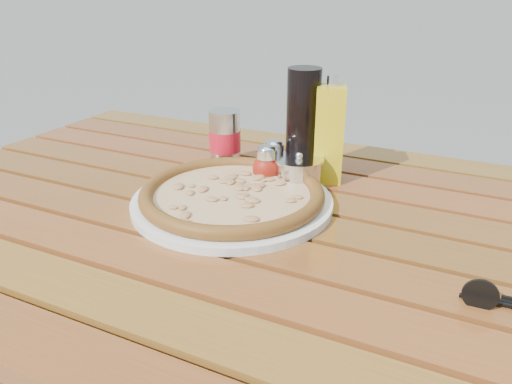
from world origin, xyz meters
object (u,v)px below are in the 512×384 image
at_px(oregano_shaker, 274,160).
at_px(parmesan_tin, 299,172).
at_px(table, 251,249).
at_px(pizza, 232,194).
at_px(soda_can, 225,139).
at_px(pepper_shaker, 266,165).
at_px(dark_bottle, 303,124).
at_px(plate, 232,202).
at_px(olive_oil_cruet, 329,134).
at_px(sunglasses, 508,301).

bearing_deg(oregano_shaker, parmesan_tin, -19.50).
bearing_deg(table, oregano_shaker, 100.52).
xyz_separation_m(pizza, soda_can, (-0.11, 0.18, 0.04)).
xyz_separation_m(table, pepper_shaker, (-0.03, 0.13, 0.11)).
bearing_deg(dark_bottle, plate, -108.07).
xyz_separation_m(plate, pizza, (0.00, 0.00, 0.02)).
height_order(table, pizza, pizza).
height_order(dark_bottle, parmesan_tin, dark_bottle).
bearing_deg(table, dark_bottle, 84.80).
relative_size(pepper_shaker, soda_can, 0.68).
bearing_deg(plate, table, -13.18).
bearing_deg(soda_can, olive_oil_cruet, 2.86).
relative_size(pepper_shaker, sunglasses, 0.75).
bearing_deg(plate, dark_bottle, 71.93).
bearing_deg(oregano_shaker, soda_can, 169.57).
xyz_separation_m(pizza, olive_oil_cruet, (0.11, 0.19, 0.07)).
bearing_deg(sunglasses, parmesan_tin, 142.49).
distance_m(pepper_shaker, olive_oil_cruet, 0.14).
distance_m(plate, soda_can, 0.22).
bearing_deg(dark_bottle, soda_can, -177.28).
bearing_deg(sunglasses, plate, 161.34).
relative_size(table, sunglasses, 12.75).
relative_size(pepper_shaker, dark_bottle, 0.37).
xyz_separation_m(pepper_shaker, soda_can, (-0.12, 0.06, 0.02)).
distance_m(oregano_shaker, dark_bottle, 0.09).
bearing_deg(pepper_shaker, table, -76.86).
xyz_separation_m(plate, dark_bottle, (0.06, 0.19, 0.10)).
relative_size(plate, olive_oil_cruet, 1.71).
bearing_deg(parmesan_tin, pizza, -119.74).
bearing_deg(parmesan_tin, soda_can, 166.44).
bearing_deg(sunglasses, pizza, 161.34).
height_order(soda_can, olive_oil_cruet, olive_oil_cruet).
distance_m(dark_bottle, olive_oil_cruet, 0.06).
bearing_deg(soda_can, parmesan_tin, -13.56).
distance_m(pizza, oregano_shaker, 0.16).
bearing_deg(pizza, dark_bottle, 71.93).
distance_m(table, pepper_shaker, 0.17).
distance_m(pepper_shaker, dark_bottle, 0.11).
distance_m(pepper_shaker, sunglasses, 0.50).
bearing_deg(pepper_shaker, oregano_shaker, 90.83).
relative_size(pizza, oregano_shaker, 4.40).
distance_m(pepper_shaker, oregano_shaker, 0.04).
xyz_separation_m(plate, soda_can, (-0.11, 0.18, 0.05)).
relative_size(table, oregano_shaker, 17.07).
height_order(plate, olive_oil_cruet, olive_oil_cruet).
bearing_deg(table, soda_can, 129.63).
xyz_separation_m(plate, pepper_shaker, (0.01, 0.12, 0.03)).
relative_size(table, plate, 3.89).
xyz_separation_m(soda_can, parmesan_tin, (0.19, -0.05, -0.03)).
relative_size(plate, dark_bottle, 1.64).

